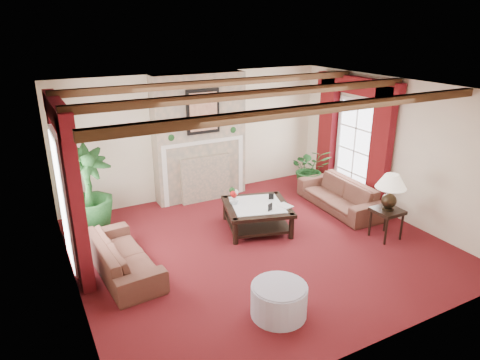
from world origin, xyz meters
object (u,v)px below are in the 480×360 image
sofa_left (122,250)px  side_table (386,223)px  potted_palm (89,210)px  coffee_table (257,217)px  sofa_right (339,191)px  ottoman (279,300)px

sofa_left → side_table: (4.44, -1.10, -0.09)m
sofa_left → potted_palm: 1.59m
side_table → coffee_table: bearing=143.0°
sofa_left → sofa_right: sofa_right is taller
potted_palm → coffee_table: potted_palm is taller
sofa_right → sofa_left: bearing=-83.3°
sofa_right → ottoman: (-3.00, -2.34, -0.17)m
sofa_right → coffee_table: bearing=-86.8°
coffee_table → side_table: side_table is taller
potted_palm → ottoman: size_ratio=2.46×
sofa_right → potted_palm: size_ratio=1.10×
sofa_right → coffee_table: sofa_right is taller
sofa_right → potted_palm: potted_palm is taller
side_table → ottoman: 3.02m
potted_palm → side_table: potted_palm is taller
potted_palm → ottoman: 4.02m
ottoman → potted_palm: bearing=116.1°
sofa_left → ottoman: size_ratio=2.59×
sofa_right → coffee_table: (-1.98, -0.02, -0.15)m
sofa_left → ottoman: bearing=-146.6°
side_table → ottoman: side_table is taller
sofa_left → ottoman: (1.57, -2.03, -0.15)m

